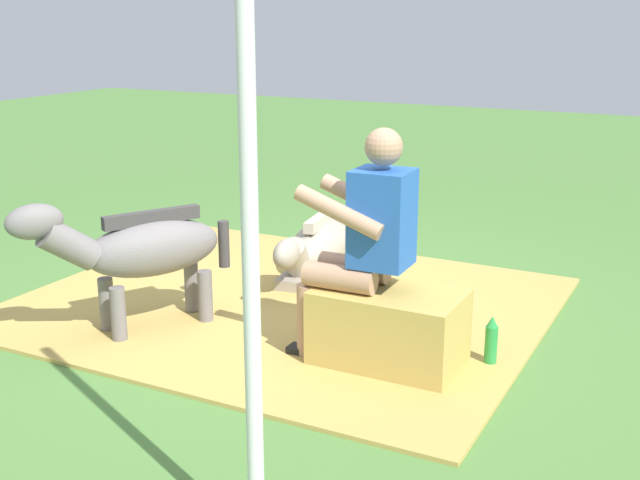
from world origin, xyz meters
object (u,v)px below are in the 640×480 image
pony_lying (317,247)px  tent_pole_left (250,235)px  soda_bottle (491,342)px  hay_bale (388,329)px  person_seated (362,237)px  pony_standing (139,250)px

pony_lying → tent_pole_left: (-1.31, 3.00, 0.99)m
soda_bottle → tent_pole_left: tent_pole_left is taller
hay_bale → person_seated: bearing=1.2°
hay_bale → soda_bottle: hay_bale is taller
pony_standing → tent_pole_left: bearing=139.5°
person_seated → tent_pole_left: bearing=101.8°
soda_bottle → pony_standing: bearing=13.1°
hay_bale → tent_pole_left: 1.94m
hay_bale → tent_pole_left: bearing=96.4°
hay_bale → tent_pole_left: tent_pole_left is taller
pony_lying → soda_bottle: size_ratio=4.62×
person_seated → soda_bottle: (-0.67, -0.25, -0.58)m
tent_pole_left → hay_bale: bearing=-83.6°
hay_bale → pony_lying: hay_bale is taller
hay_bale → pony_lying: size_ratio=0.59×
soda_bottle → tent_pole_left: bearing=80.6°
person_seated → pony_lying: size_ratio=0.97×
pony_lying → person_seated: bearing=126.1°
hay_bale → soda_bottle: 0.57m
hay_bale → person_seated: size_ratio=0.60×
pony_lying → soda_bottle: pony_lying is taller
pony_standing → soda_bottle: size_ratio=4.15×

